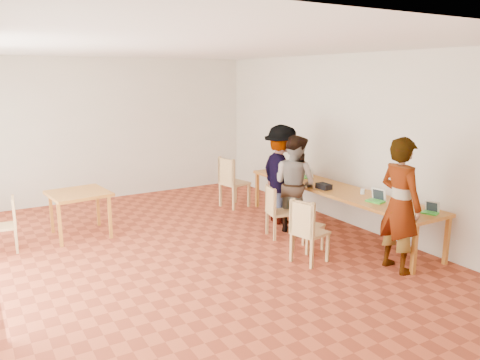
# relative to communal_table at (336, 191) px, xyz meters

# --- Properties ---
(ground) EXTENTS (8.00, 8.00, 0.00)m
(ground) POSITION_rel_communal_table_xyz_m (-2.50, 0.22, -0.70)
(ground) COLOR #A84628
(ground) RESTS_ON ground
(wall_back) EXTENTS (6.00, 0.10, 3.00)m
(wall_back) POSITION_rel_communal_table_xyz_m (-2.50, 4.22, 0.80)
(wall_back) COLOR beige
(wall_back) RESTS_ON ground
(wall_front) EXTENTS (6.00, 0.10, 3.00)m
(wall_front) POSITION_rel_communal_table_xyz_m (-2.50, -3.78, 0.80)
(wall_front) COLOR beige
(wall_front) RESTS_ON ground
(wall_right) EXTENTS (0.10, 8.00, 3.00)m
(wall_right) POSITION_rel_communal_table_xyz_m (0.50, 0.22, 0.80)
(wall_right) COLOR beige
(wall_right) RESTS_ON ground
(ceiling) EXTENTS (6.00, 8.00, 0.04)m
(ceiling) POSITION_rel_communal_table_xyz_m (-2.50, 0.22, 2.32)
(ceiling) COLOR white
(ceiling) RESTS_ON wall_back
(communal_table) EXTENTS (0.80, 4.00, 0.75)m
(communal_table) POSITION_rel_communal_table_xyz_m (0.00, 0.00, 0.00)
(communal_table) COLOR #AE6926
(communal_table) RESTS_ON ground
(side_table) EXTENTS (0.90, 0.90, 0.75)m
(side_table) POSITION_rel_communal_table_xyz_m (-3.83, 1.97, -0.03)
(side_table) COLOR #AE6926
(side_table) RESTS_ON ground
(chair_near) EXTENTS (0.51, 0.51, 0.49)m
(chair_near) POSITION_rel_communal_table_xyz_m (-1.35, -0.89, -0.14)
(chair_near) COLOR tan
(chair_near) RESTS_ON ground
(chair_mid) EXTENTS (0.50, 0.50, 0.44)m
(chair_mid) POSITION_rel_communal_table_xyz_m (-1.09, -0.56, -0.20)
(chair_mid) COLOR tan
(chair_mid) RESTS_ON ground
(chair_far) EXTENTS (0.48, 0.48, 0.46)m
(chair_far) POSITION_rel_communal_table_xyz_m (-1.07, 0.25, -0.18)
(chair_far) COLOR tan
(chair_far) RESTS_ON ground
(chair_empty) EXTENTS (0.56, 0.56, 0.55)m
(chair_empty) POSITION_rel_communal_table_xyz_m (-0.83, 2.17, -0.07)
(chair_empty) COLOR tan
(chair_empty) RESTS_ON ground
(chair_spare) EXTENTS (0.42, 0.42, 0.44)m
(chair_spare) POSITION_rel_communal_table_xyz_m (-4.91, 1.79, -0.19)
(chair_spare) COLOR tan
(chair_spare) RESTS_ON ground
(person_near) EXTENTS (0.48, 0.70, 1.85)m
(person_near) POSITION_rel_communal_table_xyz_m (-0.40, -1.70, 0.22)
(person_near) COLOR gray
(person_near) RESTS_ON ground
(person_mid) EXTENTS (0.80, 0.93, 1.67)m
(person_mid) POSITION_rel_communal_table_xyz_m (-0.62, 0.34, 0.13)
(person_mid) COLOR gray
(person_mid) RESTS_ON ground
(person_far) EXTENTS (0.83, 1.24, 1.78)m
(person_far) POSITION_rel_communal_table_xyz_m (-0.52, 0.86, 0.19)
(person_far) COLOR gray
(person_far) RESTS_ON ground
(laptop_near) EXTENTS (0.23, 0.25, 0.18)m
(laptop_near) POSITION_rel_communal_table_xyz_m (0.14, -1.79, 0.10)
(laptop_near) COLOR green
(laptop_near) RESTS_ON communal_table
(laptop_mid) EXTENTS (0.26, 0.28, 0.21)m
(laptop_mid) POSITION_rel_communal_table_xyz_m (-0.04, -0.96, 0.10)
(laptop_mid) COLOR green
(laptop_mid) RESTS_ON communal_table
(laptop_far) EXTENTS (0.20, 0.23, 0.19)m
(laptop_far) POSITION_rel_communal_table_xyz_m (0.13, 0.94, 0.10)
(laptop_far) COLOR green
(laptop_far) RESTS_ON communal_table
(yellow_mug) EXTENTS (0.15, 0.15, 0.10)m
(yellow_mug) POSITION_rel_communal_table_xyz_m (-0.16, 1.58, 0.10)
(yellow_mug) COLOR gold
(yellow_mug) RESTS_ON communal_table
(green_bottle) EXTENTS (0.07, 0.07, 0.28)m
(green_bottle) POSITION_rel_communal_table_xyz_m (-0.10, 1.56, 0.19)
(green_bottle) COLOR #156F15
(green_bottle) RESTS_ON communal_table
(clear_glass) EXTENTS (0.07, 0.07, 0.09)m
(clear_glass) POSITION_rel_communal_table_xyz_m (0.10, -0.52, 0.09)
(clear_glass) COLOR silver
(clear_glass) RESTS_ON communal_table
(condiment_cup) EXTENTS (0.08, 0.08, 0.06)m
(condiment_cup) POSITION_rel_communal_table_xyz_m (-0.24, 1.41, 0.08)
(condiment_cup) COLOR white
(condiment_cup) RESTS_ON communal_table
(pink_phone) EXTENTS (0.05, 0.10, 0.01)m
(pink_phone) POSITION_rel_communal_table_xyz_m (-0.04, 1.75, 0.05)
(pink_phone) COLOR #D3478B
(pink_phone) RESTS_ON communal_table
(black_pouch) EXTENTS (0.16, 0.26, 0.09)m
(black_pouch) POSITION_rel_communal_table_xyz_m (-0.20, 0.07, 0.09)
(black_pouch) COLOR black
(black_pouch) RESTS_ON communal_table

